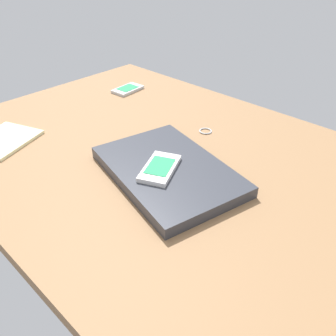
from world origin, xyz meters
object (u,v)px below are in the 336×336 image
Objects in this scene: cell_phone_on_desk at (128,89)px; notepad at (4,140)px; laptop_closed at (168,171)px; cell_phone_on_laptop at (160,168)px; key_ring at (205,131)px.

cell_phone_on_desk is 44.24cm from notepad.
cell_phone_on_laptop is at bearing 100.96° from laptop_closed.
laptop_closed is 3.06× the size of cell_phone_on_desk.
laptop_closed is at bearing 148.82° from cell_phone_on_desk.
cell_phone_on_laptop reaches higher than cell_phone_on_desk.
laptop_closed is 50.87cm from cell_phone_on_desk.
cell_phone_on_laptop is 3.71× the size of key_ring.
key_ring is (6.51, -23.84, -2.91)cm from cell_phone_on_laptop.
laptop_closed is 22.51cm from key_ring.
cell_phone_on_laptop is at bearing -179.80° from notepad.
notepad is at bearing 20.95° from cell_phone_on_laptop.
cell_phone_on_laptop reaches higher than laptop_closed.
cell_phone_on_desk is (43.40, -28.69, -2.59)cm from cell_phone_on_laptop.
laptop_closed is at bearing 107.16° from key_ring.
key_ring is (-36.89, 4.85, -0.32)cm from cell_phone_on_desk.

